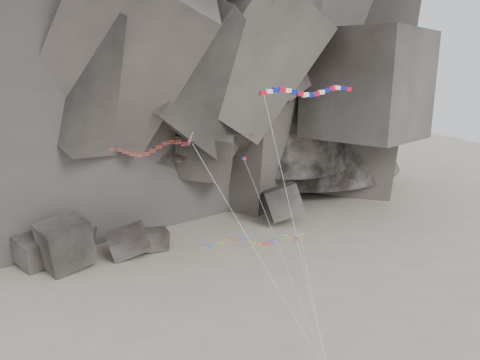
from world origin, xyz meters
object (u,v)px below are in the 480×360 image
object	(u,v)px
parafoil_kite	(249,240)
pennant_kite	(262,206)
delta_kite	(147,148)
banner_kite	(307,93)

from	to	relation	value
parafoil_kite	pennant_kite	distance (m)	4.52
delta_kite	banner_kite	xyz separation A→B (m)	(17.30, 0.19, 4.97)
banner_kite	pennant_kite	distance (m)	13.25
banner_kite	delta_kite	bearing A→B (deg)	174.56
banner_kite	parafoil_kite	bearing A→B (deg)	164.09
parafoil_kite	pennant_kite	bearing A→B (deg)	-50.63
delta_kite	banner_kite	bearing A→B (deg)	8.84
banner_kite	pennant_kite	xyz separation A→B (m)	(-4.93, 0.13, -12.29)
delta_kite	pennant_kite	xyz separation A→B (m)	(12.36, 0.33, -7.33)
banner_kite	parafoil_kite	world-z (taller)	banner_kite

